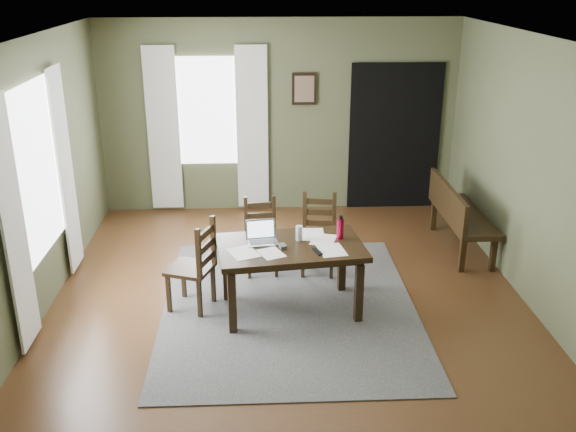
{
  "coord_description": "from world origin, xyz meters",
  "views": [
    {
      "loc": [
        -0.29,
        -5.9,
        3.29
      ],
      "look_at": [
        0.0,
        0.3,
        0.9
      ],
      "focal_mm": 40.0,
      "sensor_mm": 36.0,
      "label": 1
    }
  ],
  "objects_px": {
    "bench": "(457,211)",
    "laptop": "(261,236)",
    "dining_table": "(291,253)",
    "chair_end": "(195,267)",
    "water_bottle": "(340,228)",
    "chair_back_right": "(319,235)",
    "chair_back_left": "(261,237)"
  },
  "relations": [
    {
      "from": "chair_back_left",
      "to": "chair_back_right",
      "type": "bearing_deg",
      "value": -6.21
    },
    {
      "from": "chair_back_left",
      "to": "laptop",
      "type": "height_order",
      "value": "laptop"
    },
    {
      "from": "chair_end",
      "to": "water_bottle",
      "type": "height_order",
      "value": "water_bottle"
    },
    {
      "from": "chair_back_right",
      "to": "dining_table",
      "type": "bearing_deg",
      "value": -103.52
    },
    {
      "from": "chair_back_left",
      "to": "water_bottle",
      "type": "bearing_deg",
      "value": -49.02
    },
    {
      "from": "bench",
      "to": "chair_back_left",
      "type": "bearing_deg",
      "value": 101.87
    },
    {
      "from": "chair_end",
      "to": "chair_back_right",
      "type": "distance_m",
      "value": 1.58
    },
    {
      "from": "chair_back_left",
      "to": "water_bottle",
      "type": "xyz_separation_m",
      "value": [
        0.8,
        -0.8,
        0.42
      ]
    },
    {
      "from": "bench",
      "to": "laptop",
      "type": "xyz_separation_m",
      "value": [
        -2.42,
        -1.34,
        0.28
      ]
    },
    {
      "from": "chair_back_right",
      "to": "laptop",
      "type": "distance_m",
      "value": 1.1
    },
    {
      "from": "bench",
      "to": "laptop",
      "type": "relative_size",
      "value": 4.45
    },
    {
      "from": "chair_back_left",
      "to": "laptop",
      "type": "distance_m",
      "value": 0.91
    },
    {
      "from": "chair_back_left",
      "to": "bench",
      "type": "height_order",
      "value": "chair_back_left"
    },
    {
      "from": "dining_table",
      "to": "bench",
      "type": "bearing_deg",
      "value": 26.98
    },
    {
      "from": "water_bottle",
      "to": "chair_end",
      "type": "bearing_deg",
      "value": -177.73
    },
    {
      "from": "chair_back_right",
      "to": "laptop",
      "type": "height_order",
      "value": "laptop"
    },
    {
      "from": "chair_end",
      "to": "chair_back_right",
      "type": "relative_size",
      "value": 1.06
    },
    {
      "from": "laptop",
      "to": "chair_end",
      "type": "bearing_deg",
      "value": 173.64
    },
    {
      "from": "dining_table",
      "to": "chair_end",
      "type": "xyz_separation_m",
      "value": [
        -0.97,
        0.08,
        -0.17
      ]
    },
    {
      "from": "chair_back_right",
      "to": "water_bottle",
      "type": "distance_m",
      "value": 0.88
    },
    {
      "from": "chair_back_right",
      "to": "bench",
      "type": "relative_size",
      "value": 0.61
    },
    {
      "from": "chair_end",
      "to": "chair_back_left",
      "type": "bearing_deg",
      "value": 161.46
    },
    {
      "from": "bench",
      "to": "water_bottle",
      "type": "relative_size",
      "value": 6.09
    },
    {
      "from": "bench",
      "to": "laptop",
      "type": "height_order",
      "value": "laptop"
    },
    {
      "from": "water_bottle",
      "to": "laptop",
      "type": "bearing_deg",
      "value": -177.43
    },
    {
      "from": "dining_table",
      "to": "chair_back_right",
      "type": "height_order",
      "value": "chair_back_right"
    },
    {
      "from": "bench",
      "to": "laptop",
      "type": "bearing_deg",
      "value": 119.0
    },
    {
      "from": "laptop",
      "to": "water_bottle",
      "type": "distance_m",
      "value": 0.8
    },
    {
      "from": "chair_back_left",
      "to": "water_bottle",
      "type": "height_order",
      "value": "water_bottle"
    },
    {
      "from": "chair_back_right",
      "to": "bench",
      "type": "bearing_deg",
      "value": 25.19
    },
    {
      "from": "dining_table",
      "to": "water_bottle",
      "type": "relative_size",
      "value": 6.27
    },
    {
      "from": "dining_table",
      "to": "chair_end",
      "type": "height_order",
      "value": "chair_end"
    }
  ]
}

